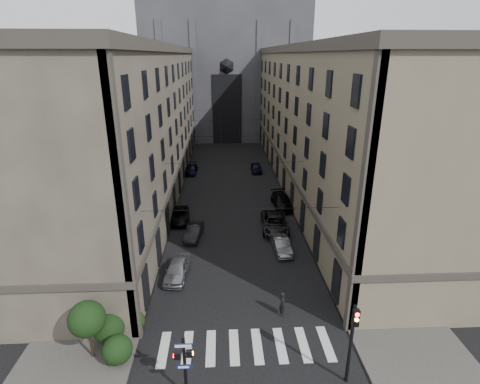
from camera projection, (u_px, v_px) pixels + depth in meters
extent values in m
cube|color=#383533|center=(157.00, 188.00, 52.64)|extent=(7.00, 80.00, 0.15)
cube|color=#383533|center=(305.00, 185.00, 53.65)|extent=(7.00, 80.00, 0.15)
cube|color=beige|center=(246.00, 346.00, 24.11)|extent=(11.00, 3.20, 0.01)
cube|color=#463F36|center=(129.00, 125.00, 49.41)|extent=(13.00, 60.00, 18.00)
cube|color=#38332D|center=(121.00, 48.00, 46.17)|extent=(13.60, 60.60, 0.90)
cube|color=#38332D|center=(133.00, 160.00, 51.07)|extent=(13.40, 60.30, 0.50)
cube|color=brown|center=(330.00, 123.00, 50.71)|extent=(13.00, 60.00, 18.00)
cube|color=#38332D|center=(336.00, 49.00, 47.47)|extent=(13.60, 60.60, 0.90)
cube|color=#38332D|center=(327.00, 157.00, 52.37)|extent=(13.40, 60.30, 0.50)
cube|color=#2D2D33|center=(226.00, 67.00, 84.54)|extent=(34.00, 22.00, 30.00)
cube|color=black|center=(227.00, 110.00, 76.95)|extent=(6.00, 0.30, 14.00)
cylinder|color=black|center=(185.00, 367.00, 19.97)|extent=(0.18, 0.18, 4.00)
cube|color=orange|center=(189.00, 353.00, 19.68)|extent=(0.34, 0.24, 0.38)
cube|color=#FF0C07|center=(177.00, 356.00, 19.81)|extent=(0.34, 0.24, 0.38)
cube|color=navy|center=(183.00, 346.00, 19.32)|extent=(0.95, 0.05, 0.24)
cube|color=navy|center=(185.00, 367.00, 19.80)|extent=(0.85, 0.05, 0.27)
cylinder|color=black|center=(350.00, 345.00, 20.67)|extent=(0.20, 0.20, 5.20)
cube|color=black|center=(356.00, 318.00, 19.78)|extent=(0.34, 0.30, 1.00)
cylinder|color=#FF0C07|center=(357.00, 315.00, 19.52)|extent=(0.22, 0.05, 0.22)
cylinder|color=orange|center=(357.00, 320.00, 19.63)|extent=(0.22, 0.05, 0.22)
cylinder|color=black|center=(356.00, 325.00, 19.74)|extent=(0.22, 0.05, 0.22)
sphere|color=black|center=(117.00, 349.00, 22.44)|extent=(1.80, 1.80, 1.80)
sphere|color=black|center=(109.00, 328.00, 24.04)|extent=(2.00, 2.00, 2.00)
sphere|color=black|center=(134.00, 321.00, 25.15)|extent=(1.40, 1.40, 1.40)
cylinder|color=black|center=(91.00, 341.00, 22.72)|extent=(0.16, 0.16, 2.40)
sphere|color=black|center=(87.00, 319.00, 22.17)|extent=(2.20, 2.20, 2.20)
cylinder|color=black|center=(242.00, 209.00, 26.21)|extent=(14.00, 0.03, 0.03)
cylinder|color=black|center=(235.00, 163.00, 37.46)|extent=(14.00, 0.03, 0.03)
cylinder|color=black|center=(231.00, 136.00, 49.64)|extent=(14.00, 0.03, 0.03)
cylinder|color=black|center=(229.00, 120.00, 61.83)|extent=(14.00, 0.03, 0.03)
cylinder|color=black|center=(227.00, 110.00, 73.07)|extent=(14.00, 0.03, 0.03)
cylinder|color=black|center=(221.00, 138.00, 50.65)|extent=(0.03, 60.00, 0.03)
cylinder|color=black|center=(241.00, 138.00, 50.78)|extent=(0.03, 60.00, 0.03)
imported|color=gray|center=(177.00, 269.00, 31.37)|extent=(2.25, 4.62, 1.52)
imported|color=black|center=(194.00, 232.00, 38.17)|extent=(1.96, 4.22, 1.34)
imported|color=black|center=(179.00, 215.00, 42.06)|extent=(2.71, 5.08, 1.36)
imported|color=black|center=(191.00, 169.00, 59.04)|extent=(2.07, 4.68, 1.34)
imported|color=slate|center=(281.00, 245.00, 35.56)|extent=(1.63, 4.12, 1.33)
imported|color=black|center=(275.00, 223.00, 39.87)|extent=(2.97, 5.99, 1.63)
imported|color=black|center=(282.00, 201.00, 45.88)|extent=(2.52, 5.48, 1.55)
imported|color=black|center=(256.00, 168.00, 59.81)|extent=(1.65, 4.06, 1.38)
imported|color=black|center=(283.00, 304.00, 26.74)|extent=(0.55, 0.75, 1.89)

